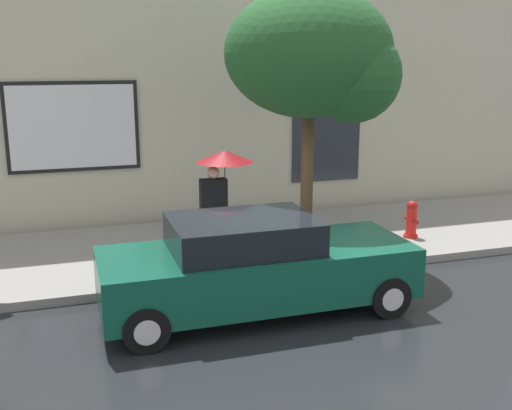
% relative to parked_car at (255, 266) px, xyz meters
% --- Properties ---
extents(ground_plane, '(60.00, 60.00, 0.00)m').
position_rel_parked_car_xyz_m(ground_plane, '(0.23, 0.14, -0.74)').
color(ground_plane, black).
extents(sidewalk, '(20.00, 4.00, 0.15)m').
position_rel_parked_car_xyz_m(sidewalk, '(0.23, 3.14, -0.67)').
color(sidewalk, gray).
rests_on(sidewalk, ground).
extents(building_facade, '(20.00, 0.67, 7.00)m').
position_rel_parked_car_xyz_m(building_facade, '(0.22, 5.64, 2.74)').
color(building_facade, beige).
rests_on(building_facade, ground).
extents(parked_car, '(4.74, 1.84, 1.51)m').
position_rel_parked_car_xyz_m(parked_car, '(0.00, 0.00, 0.00)').
color(parked_car, '#0F4C38').
rests_on(parked_car, ground).
extents(fire_hydrant, '(0.30, 0.44, 0.78)m').
position_rel_parked_car_xyz_m(fire_hydrant, '(4.18, 2.33, -0.21)').
color(fire_hydrant, red).
rests_on(fire_hydrant, sidewalk).
extents(pedestrian_with_umbrella, '(1.07, 1.07, 2.00)m').
position_rel_parked_car_xyz_m(pedestrian_with_umbrella, '(0.14, 2.49, 1.01)').
color(pedestrian_with_umbrella, black).
rests_on(pedestrian_with_umbrella, sidewalk).
extents(street_tree, '(3.07, 2.61, 4.90)m').
position_rel_parked_car_xyz_m(street_tree, '(1.79, 1.89, 3.06)').
color(street_tree, '#4C3823').
rests_on(street_tree, sidewalk).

